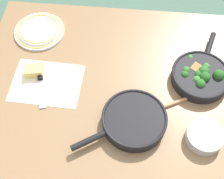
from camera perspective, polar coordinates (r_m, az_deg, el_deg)
The scene contains 10 objects.
ground_plane at distance 2.02m, azimuth -0.00°, elevation -11.51°, with size 14.00×14.00×0.00m, color #476B56.
dining_table_red at distance 1.41m, azimuth -0.00°, elevation -2.04°, with size 1.20×1.02×0.74m.
skillet_broccoli at distance 1.41m, azimuth 15.93°, elevation 2.49°, with size 0.25×0.38×0.08m.
skillet_eggs at distance 1.25m, azimuth 3.95°, elevation -5.66°, with size 0.37×0.29×0.06m.
wooden_spoon at distance 1.32m, azimuth 9.13°, elevation -3.25°, with size 0.34×0.20×0.02m.
parchment_sheet at distance 1.40m, azimuth -11.83°, elevation 1.21°, with size 0.31×0.24×0.00m.
grater_knife at distance 1.41m, azimuth -12.95°, elevation 1.92°, with size 0.09×0.22×0.02m.
cheese_block at distance 1.43m, azimuth -14.12°, elevation 3.29°, with size 0.09×0.06×0.04m.
dinner_plate_stack at distance 1.59m, azimuth -13.17°, elevation 10.49°, with size 0.24×0.24×0.03m.
prep_bowl_steel at distance 1.28m, azimuth 16.54°, elevation -8.21°, with size 0.15×0.15×0.05m.
Camera 1 is at (-0.07, 0.70, 1.89)m, focal length 50.00 mm.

